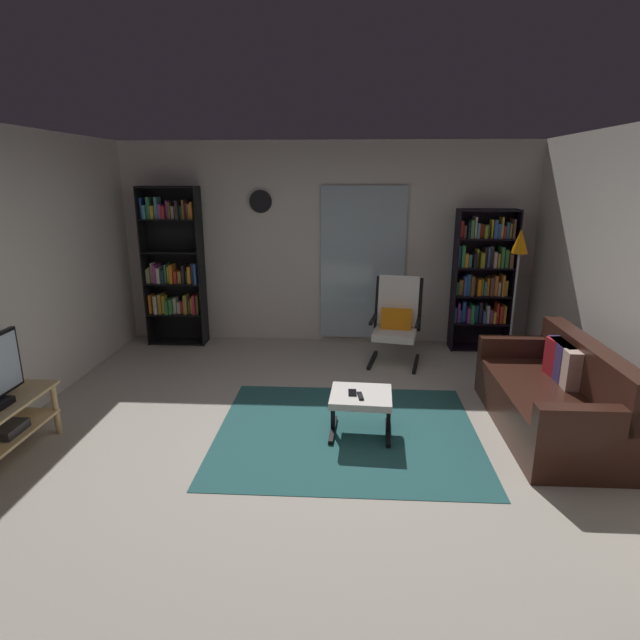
{
  "coord_description": "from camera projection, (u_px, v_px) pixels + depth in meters",
  "views": [
    {
      "loc": [
        0.3,
        -3.86,
        2.17
      ],
      "look_at": [
        0.02,
        0.96,
        0.81
      ],
      "focal_mm": 28.88,
      "sensor_mm": 36.0,
      "label": 1
    }
  ],
  "objects": [
    {
      "name": "ground_plane",
      "position": [
        311.0,
        444.0,
        4.32
      ],
      "size": [
        7.02,
        7.02,
        0.0
      ],
      "primitive_type": "plane",
      "color": "#B5AC9D"
    },
    {
      "name": "wall_back",
      "position": [
        327.0,
        244.0,
        6.75
      ],
      "size": [
        5.6,
        0.06,
        2.6
      ],
      "primitive_type": "cube",
      "color": "silver",
      "rests_on": "ground"
    },
    {
      "name": "glass_door_panel",
      "position": [
        363.0,
        264.0,
        6.73
      ],
      "size": [
        1.1,
        0.01,
        2.0
      ],
      "primitive_type": "cube",
      "color": "silver"
    },
    {
      "name": "area_rug",
      "position": [
        347.0,
        432.0,
        4.51
      ],
      "size": [
        2.26,
        1.92,
        0.01
      ],
      "primitive_type": "cube",
      "color": "#275A5A",
      "rests_on": "ground"
    },
    {
      "name": "bookshelf_near_tv",
      "position": [
        174.0,
        266.0,
        6.68
      ],
      "size": [
        0.75,
        0.3,
        2.05
      ],
      "color": "black",
      "rests_on": "ground"
    },
    {
      "name": "bookshelf_near_sofa",
      "position": [
        482.0,
        277.0,
        6.46
      ],
      "size": [
        0.73,
        0.3,
        1.78
      ],
      "color": "black",
      "rests_on": "ground"
    },
    {
      "name": "leather_sofa",
      "position": [
        554.0,
        397.0,
        4.49
      ],
      "size": [
        0.8,
        1.76,
        0.81
      ],
      "color": "#381D15",
      "rests_on": "ground"
    },
    {
      "name": "lounge_armchair",
      "position": [
        397.0,
        318.0,
        6.12
      ],
      "size": [
        0.68,
        0.75,
        1.02
      ],
      "color": "black",
      "rests_on": "ground"
    },
    {
      "name": "ottoman",
      "position": [
        361.0,
        401.0,
        4.41
      ],
      "size": [
        0.55,
        0.51,
        0.38
      ],
      "color": "white",
      "rests_on": "ground"
    },
    {
      "name": "tv_remote",
      "position": [
        360.0,
        396.0,
        4.32
      ],
      "size": [
        0.06,
        0.15,
        0.02
      ],
      "primitive_type": "cube",
      "rotation": [
        0.0,
        0.0,
        0.13
      ],
      "color": "black",
      "rests_on": "ottoman"
    },
    {
      "name": "cell_phone",
      "position": [
        352.0,
        393.0,
        4.39
      ],
      "size": [
        0.07,
        0.14,
        0.01
      ],
      "primitive_type": "cube",
      "rotation": [
        0.0,
        0.0,
        0.02
      ],
      "color": "black",
      "rests_on": "ottoman"
    },
    {
      "name": "floor_lamp_by_shelf",
      "position": [
        519.0,
        259.0,
        5.64
      ],
      "size": [
        0.22,
        0.22,
        1.62
      ],
      "color": "#A5A5AD",
      "rests_on": "ground"
    },
    {
      "name": "wall_clock",
      "position": [
        261.0,
        201.0,
        6.58
      ],
      "size": [
        0.29,
        0.03,
        0.29
      ],
      "color": "silver"
    }
  ]
}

